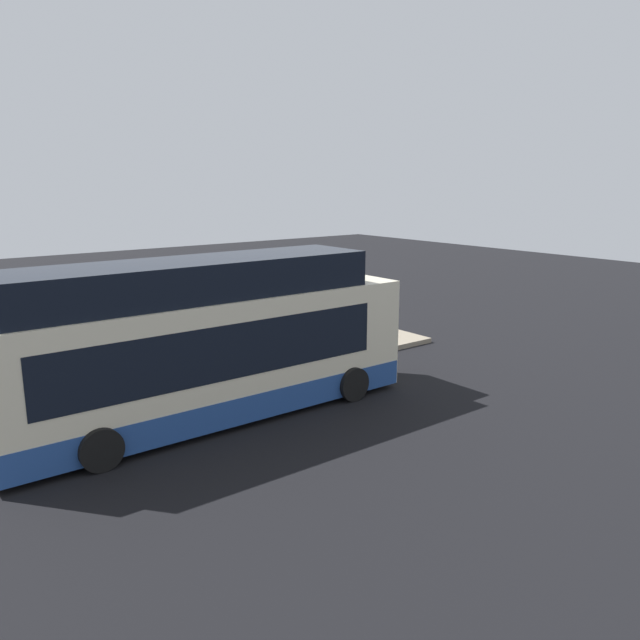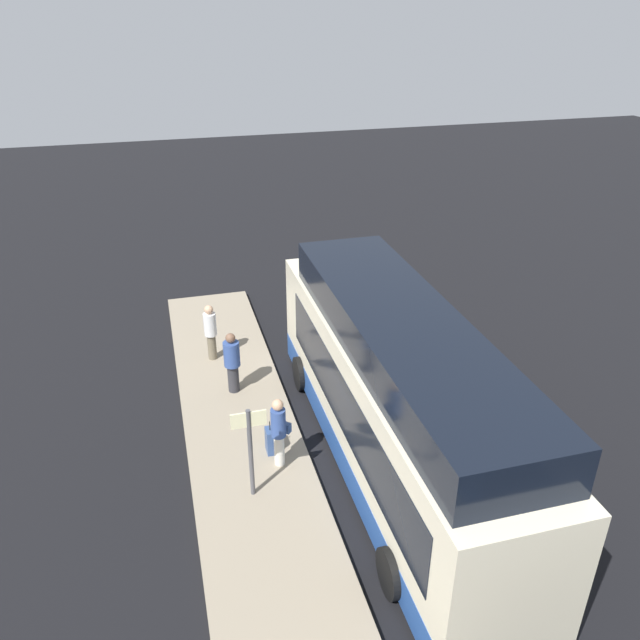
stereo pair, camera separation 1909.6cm
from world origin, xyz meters
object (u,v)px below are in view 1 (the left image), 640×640
object	(u,v)px
bus_lead	(209,349)
suitcase	(201,369)
passenger_waiting	(309,322)
sign_post	(149,337)
passenger_boarding	(188,351)
passenger_with_bags	(270,332)

from	to	relation	value
bus_lead	suitcase	bearing A→B (deg)	68.13
passenger_waiting	sign_post	xyz separation A→B (m)	(-6.04, -0.19, 0.43)
passenger_boarding	passenger_with_bags	bearing A→B (deg)	144.06
passenger_waiting	passenger_with_bags	bearing A→B (deg)	-179.34
passenger_boarding	suitcase	xyz separation A→B (m)	(0.46, 0.13, -0.66)
passenger_with_bags	suitcase	bearing A→B (deg)	71.69
passenger_waiting	suitcase	xyz separation A→B (m)	(-4.74, -0.84, -0.64)
sign_post	bus_lead	bearing A→B (deg)	-85.83
passenger_boarding	passenger_waiting	xyz separation A→B (m)	(5.20, 0.97, -0.01)
suitcase	sign_post	xyz separation A→B (m)	(-1.30, 0.65, 1.08)
bus_lead	sign_post	bearing A→B (deg)	94.17
bus_lead	sign_post	world-z (taller)	bus_lead
suitcase	passenger_waiting	bearing A→B (deg)	10.07
passenger_waiting	sign_post	distance (m)	6.06
passenger_boarding	suitcase	world-z (taller)	passenger_boarding
passenger_with_bags	sign_post	distance (m)	4.16
bus_lead	suitcase	size ratio (longest dim) A/B	12.57
passenger_boarding	passenger_waiting	bearing A→B (deg)	144.31
bus_lead	passenger_boarding	distance (m)	2.67
bus_lead	passenger_with_bags	xyz separation A→B (m)	(3.90, 3.10, -0.74)
suitcase	sign_post	world-z (taller)	sign_post
bus_lead	passenger_boarding	bearing A→B (deg)	76.62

